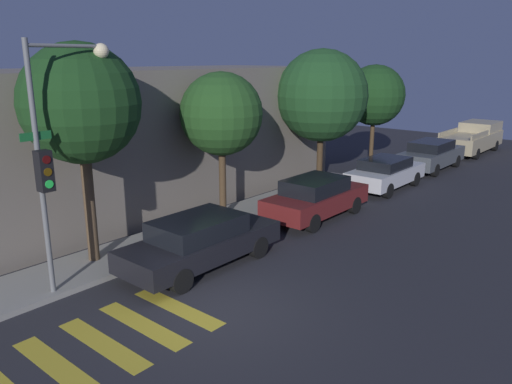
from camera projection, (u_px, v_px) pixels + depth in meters
ground_plane at (219, 311)px, 11.03m from camera, size 60.00×60.00×0.00m
sidewalk at (109, 260)px, 13.64m from camera, size 26.00×2.01×0.14m
building_row at (23, 153)px, 15.76m from camera, size 26.00×6.00×5.05m
crosswalk at (81, 355)px, 9.40m from camera, size 5.24×2.60×0.00m
traffic_light_pole at (56, 140)px, 11.02m from camera, size 2.30×0.56×5.82m
sedan_near_corner at (200, 241)px, 13.23m from camera, size 4.60×1.79×1.39m
sedan_middle at (316, 197)px, 17.26m from camera, size 4.29×1.75×1.44m
sedan_far_end at (386, 173)px, 21.16m from camera, size 4.21×1.76×1.34m
sedan_tail_of_row at (431, 155)px, 24.83m from camera, size 4.57×1.76×1.46m
pickup_truck at (473, 138)px, 29.43m from camera, size 5.69×2.02×1.70m
tree_near_corner at (81, 104)px, 12.44m from camera, size 3.03×3.03×5.84m
tree_midblock at (221, 114)px, 16.31m from camera, size 2.73×2.73×5.02m
tree_far_end at (322, 96)px, 20.62m from camera, size 3.79×3.79×5.81m
tree_behind_truck at (375, 95)px, 24.10m from camera, size 2.92×2.92×5.14m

